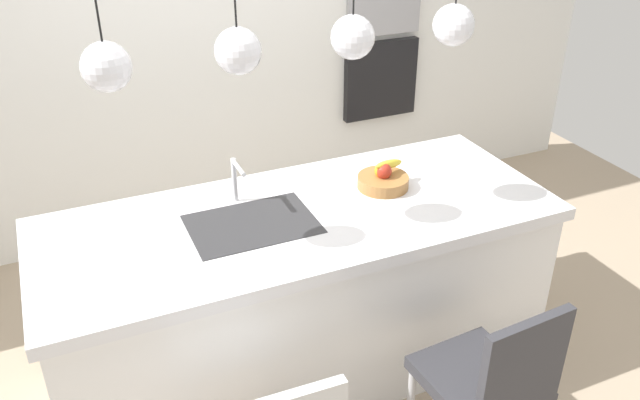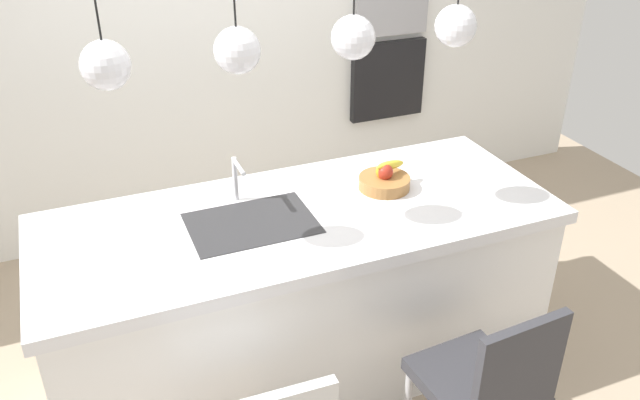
% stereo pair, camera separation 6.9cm
% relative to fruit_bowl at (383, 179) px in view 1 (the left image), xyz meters
% --- Properties ---
extents(floor, '(6.60, 6.60, 0.00)m').
position_rel_fruit_bowl_xyz_m(floor, '(-0.47, -0.08, -0.95)').
color(floor, tan).
rests_on(floor, ground).
extents(back_wall, '(6.00, 0.10, 2.60)m').
position_rel_fruit_bowl_xyz_m(back_wall, '(-0.47, 1.57, 0.35)').
color(back_wall, white).
rests_on(back_wall, ground).
extents(kitchen_island, '(2.40, 0.95, 0.90)m').
position_rel_fruit_bowl_xyz_m(kitchen_island, '(-0.47, -0.08, -0.49)').
color(kitchen_island, white).
rests_on(kitchen_island, ground).
extents(sink_basin, '(0.56, 0.40, 0.02)m').
position_rel_fruit_bowl_xyz_m(sink_basin, '(-0.71, -0.08, -0.05)').
color(sink_basin, '#2D2D30').
rests_on(sink_basin, kitchen_island).
extents(faucet, '(0.02, 0.17, 0.22)m').
position_rel_fruit_bowl_xyz_m(faucet, '(-0.71, 0.13, 0.10)').
color(faucet, silver).
rests_on(faucet, kitchen_island).
extents(fruit_bowl, '(0.26, 0.25, 0.15)m').
position_rel_fruit_bowl_xyz_m(fruit_bowl, '(0.00, 0.00, 0.00)').
color(fruit_bowl, '#9E6B38').
rests_on(fruit_bowl, kitchen_island).
extents(microwave, '(0.54, 0.08, 0.34)m').
position_rel_fruit_bowl_xyz_m(microwave, '(0.80, 1.50, 0.44)').
color(microwave, '#9E9EA3').
rests_on(microwave, back_wall).
extents(oven, '(0.56, 0.08, 0.56)m').
position_rel_fruit_bowl_xyz_m(oven, '(0.80, 1.50, -0.06)').
color(oven, black).
rests_on(oven, back_wall).
extents(chair_middle, '(0.45, 0.50, 0.91)m').
position_rel_fruit_bowl_xyz_m(chair_middle, '(-0.03, -0.99, -0.44)').
color(chair_middle, '#333338').
rests_on(chair_middle, ground).
extents(pendant_light_left, '(0.19, 0.19, 0.79)m').
position_rel_fruit_bowl_xyz_m(pendant_light_left, '(-1.22, -0.08, 0.75)').
color(pendant_light_left, silver).
extents(pendant_light_center_left, '(0.19, 0.19, 0.79)m').
position_rel_fruit_bowl_xyz_m(pendant_light_center_left, '(-0.72, -0.08, 0.75)').
color(pendant_light_center_left, silver).
extents(pendant_light_center_right, '(0.19, 0.19, 0.79)m').
position_rel_fruit_bowl_xyz_m(pendant_light_center_right, '(-0.23, -0.08, 0.75)').
color(pendant_light_center_right, silver).
extents(pendant_light_right, '(0.19, 0.19, 0.79)m').
position_rel_fruit_bowl_xyz_m(pendant_light_right, '(0.27, -0.08, 0.75)').
color(pendant_light_right, silver).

